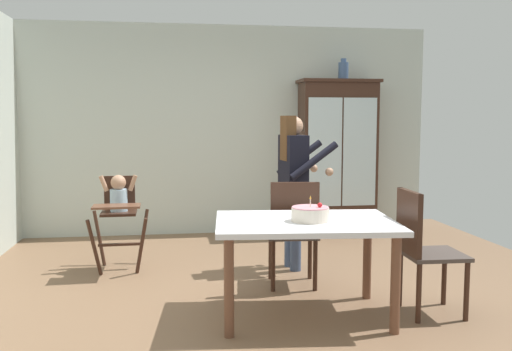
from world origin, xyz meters
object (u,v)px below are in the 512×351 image
object	(u,v)px
ceramic_vase	(343,70)
dining_table	(305,233)
china_cabinet	(337,157)
high_chair_with_toddler	(119,205)
dining_chair_right_end	(421,243)
birthday_cake	(310,214)
dining_chair_far_side	(294,227)
adult_person	(294,173)

from	to	relation	value
ceramic_vase	dining_table	size ratio (longest dim) A/B	0.19
china_cabinet	high_chair_with_toddler	xyz separation A→B (m)	(-2.66, -1.40, -0.35)
dining_table	dining_chair_right_end	size ratio (longest dim) A/B	1.48
dining_table	birthday_cake	world-z (taller)	birthday_cake
ceramic_vase	dining_table	world-z (taller)	ceramic_vase
dining_chair_far_side	dining_chair_right_end	world-z (taller)	same
ceramic_vase	birthday_cake	xyz separation A→B (m)	(-1.18, -3.00, -1.32)
china_cabinet	dining_chair_right_end	bearing A→B (deg)	-94.86
china_cabinet	dining_chair_right_end	world-z (taller)	china_cabinet
ceramic_vase	dining_chair_right_end	bearing A→B (deg)	-96.06
ceramic_vase	dining_chair_right_end	xyz separation A→B (m)	(-0.32, -3.05, -1.56)
china_cabinet	adult_person	size ratio (longest dim) A/B	1.31
birthday_cake	dining_chair_right_end	world-z (taller)	dining_chair_right_end
dining_table	dining_chair_far_side	size ratio (longest dim) A/B	1.48
adult_person	ceramic_vase	bearing A→B (deg)	-38.91
china_cabinet	dining_chair_right_end	size ratio (longest dim) A/B	2.08
ceramic_vase	adult_person	world-z (taller)	ceramic_vase
china_cabinet	adult_person	distance (m)	1.88
dining_table	high_chair_with_toddler	bearing A→B (deg)	134.32
adult_person	dining_chair_far_side	bearing A→B (deg)	160.26
china_cabinet	dining_chair_far_side	size ratio (longest dim) A/B	2.08
high_chair_with_toddler	birthday_cake	size ratio (longest dim) A/B	3.39
dining_chair_right_end	birthday_cake	bearing A→B (deg)	88.78
dining_chair_far_side	ceramic_vase	bearing A→B (deg)	-109.98
high_chair_with_toddler	dining_chair_far_side	world-z (taller)	dining_chair_far_side
adult_person	birthday_cake	distance (m)	1.39
adult_person	dining_chair_far_side	world-z (taller)	adult_person
ceramic_vase	dining_chair_far_side	distance (m)	2.98
china_cabinet	high_chair_with_toddler	size ratio (longest dim) A/B	2.11
china_cabinet	dining_chair_far_side	xyz separation A→B (m)	(-1.08, -2.27, -0.45)
china_cabinet	dining_table	size ratio (longest dim) A/B	1.41
adult_person	dining_chair_right_end	xyz separation A→B (m)	(0.68, -1.42, -0.41)
dining_table	birthday_cake	size ratio (longest dim) A/B	5.07
high_chair_with_toddler	china_cabinet	bearing A→B (deg)	26.50
china_cabinet	dining_chair_far_side	distance (m)	2.55
ceramic_vase	dining_chair_far_side	bearing A→B (deg)	-116.75
dining_table	dining_chair_far_side	world-z (taller)	dining_chair_far_side
dining_table	birthday_cake	distance (m)	0.16
adult_person	dining_table	size ratio (longest dim) A/B	1.08
ceramic_vase	adult_person	size ratio (longest dim) A/B	0.18
china_cabinet	adult_person	bearing A→B (deg)	-120.01
high_chair_with_toddler	dining_table	size ratio (longest dim) A/B	0.67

